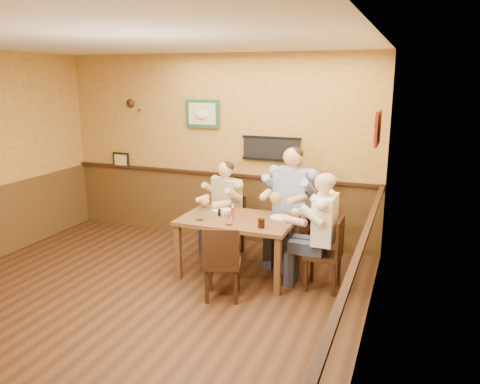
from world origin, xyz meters
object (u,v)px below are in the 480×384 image
(chair_back_left, at_px, (227,225))
(chair_near_side, at_px, (223,261))
(diner_blue_polo, at_px, (292,210))
(water_glass_mid, at_px, (229,220))
(chair_right_end, at_px, (323,253))
(diner_white_elder, at_px, (324,238))
(chair_back_right, at_px, (292,225))
(diner_tan_shirt, at_px, (227,213))
(dining_table, at_px, (238,225))
(pepper_shaker, at_px, (219,212))
(salt_shaker, at_px, (223,212))
(hot_sauce_bottle, at_px, (233,213))
(water_glass_left, at_px, (200,215))
(cola_tumbler, at_px, (261,223))

(chair_back_left, bearing_deg, chair_near_side, -45.68)
(diner_blue_polo, xyz_separation_m, water_glass_mid, (-0.51, -1.02, 0.10))
(chair_right_end, relative_size, chair_near_side, 1.01)
(diner_white_elder, bearing_deg, chair_back_right, -141.45)
(chair_near_side, relative_size, diner_white_elder, 0.69)
(chair_back_right, distance_m, diner_tan_shirt, 0.94)
(chair_right_end, bearing_deg, diner_tan_shirt, -113.41)
(dining_table, relative_size, pepper_shaker, 14.98)
(chair_back_left, relative_size, chair_right_end, 0.95)
(salt_shaker, bearing_deg, diner_blue_polo, 43.37)
(hot_sauce_bottle, bearing_deg, chair_near_side, -79.60)
(chair_back_left, relative_size, diner_white_elder, 0.66)
(water_glass_left, height_order, salt_shaker, water_glass_left)
(cola_tumbler, relative_size, salt_shaker, 1.38)
(chair_right_end, xyz_separation_m, hot_sauce_bottle, (-1.13, -0.06, 0.40))
(dining_table, relative_size, chair_near_side, 1.60)
(cola_tumbler, bearing_deg, salt_shaker, 153.97)
(chair_back_left, distance_m, diner_white_elder, 1.67)
(hot_sauce_bottle, bearing_deg, chair_back_left, 117.45)
(dining_table, relative_size, diner_blue_polo, 0.99)
(diner_tan_shirt, xyz_separation_m, water_glass_mid, (0.42, -0.95, 0.21))
(diner_tan_shirt, relative_size, water_glass_left, 8.94)
(diner_tan_shirt, relative_size, diner_blue_polo, 0.85)
(diner_blue_polo, height_order, pepper_shaker, diner_blue_polo)
(diner_blue_polo, distance_m, water_glass_left, 1.34)
(water_glass_mid, bearing_deg, diner_tan_shirt, 113.99)
(dining_table, distance_m, diner_blue_polo, 0.89)
(diner_tan_shirt, distance_m, diner_white_elder, 1.65)
(diner_blue_polo, bearing_deg, chair_right_end, -40.38)
(water_glass_mid, relative_size, hot_sauce_bottle, 0.64)
(chair_back_left, relative_size, chair_back_right, 0.85)
(diner_tan_shirt, bearing_deg, chair_back_left, -156.05)
(dining_table, bearing_deg, diner_blue_polo, 54.79)
(dining_table, distance_m, chair_near_side, 0.70)
(chair_back_left, distance_m, chair_back_right, 0.93)
(chair_near_side, bearing_deg, pepper_shaker, -80.71)
(chair_back_left, distance_m, chair_right_end, 1.65)
(chair_near_side, distance_m, diner_blue_polo, 1.48)
(diner_tan_shirt, height_order, salt_shaker, diner_tan_shirt)
(chair_right_end, bearing_deg, chair_back_right, -141.45)
(diner_tan_shirt, bearing_deg, diner_white_elder, -0.32)
(salt_shaker, bearing_deg, hot_sauce_bottle, -33.19)
(water_glass_left, xyz_separation_m, water_glass_mid, (0.41, -0.05, -0.01))
(chair_right_end, bearing_deg, water_glass_mid, -75.41)
(dining_table, bearing_deg, chair_back_right, 54.79)
(chair_back_left, xyz_separation_m, salt_shaker, (0.20, -0.62, 0.37))
(water_glass_left, distance_m, salt_shaker, 0.34)
(salt_shaker, height_order, pepper_shaker, pepper_shaker)
(diner_tan_shirt, height_order, water_glass_left, diner_tan_shirt)
(cola_tumbler, xyz_separation_m, pepper_shaker, (-0.64, 0.26, -0.01))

